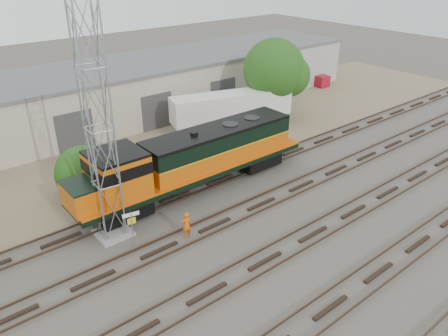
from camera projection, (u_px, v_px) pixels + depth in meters
ground at (277, 214)px, 28.38m from camera, size 140.00×140.00×0.00m
dirt_strip at (157, 143)px, 38.76m from camera, size 80.00×16.00×0.02m
tracks at (313, 234)px, 26.26m from camera, size 80.00×20.40×0.28m
warehouse at (113, 94)px, 43.13m from camera, size 58.40×10.40×5.30m
locomotive at (191, 160)px, 30.01m from camera, size 17.98×3.15×4.32m
signal_tower at (99, 133)px, 23.44m from camera, size 2.00×2.00×13.52m
sign_post at (132, 223)px, 24.57m from camera, size 0.95×0.22×2.35m
worker at (186, 225)px, 25.75m from camera, size 0.63×0.42×1.70m
semi_trailer at (234, 106)px, 40.93m from camera, size 11.75×5.41×3.56m
dumpster_blue at (268, 100)px, 47.31m from camera, size 2.02×1.96×1.50m
dumpster_red at (322, 81)px, 54.31m from camera, size 1.62×1.53×1.40m
tree_mid at (87, 174)px, 29.96m from camera, size 4.04×3.85×3.85m
tree_east at (278, 71)px, 42.15m from camera, size 6.23×5.94×8.01m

